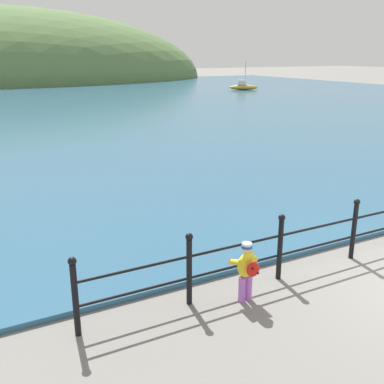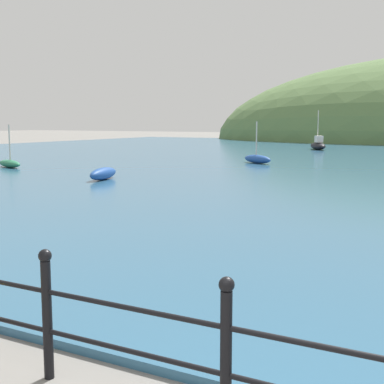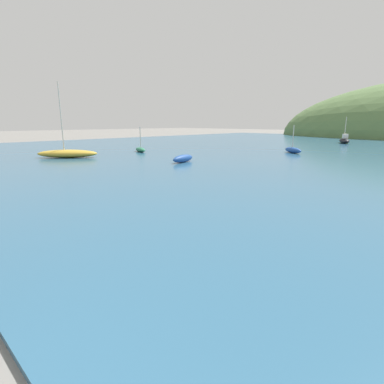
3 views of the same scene
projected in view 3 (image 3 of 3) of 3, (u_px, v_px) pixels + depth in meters
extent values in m
ellipsoid|color=black|center=(344.00, 141.00, 35.42)|extent=(2.31, 3.14, 0.57)
cube|color=silver|center=(345.00, 136.00, 35.08)|extent=(0.85, 1.00, 0.52)
cylinder|color=beige|center=(345.00, 128.00, 35.22)|extent=(0.07, 0.07, 2.49)
ellipsoid|color=#287551|center=(140.00, 150.00, 25.17)|extent=(2.20, 1.27, 0.36)
cylinder|color=beige|center=(140.00, 137.00, 24.84)|extent=(0.07, 0.07, 1.71)
ellipsoid|color=gold|center=(67.00, 154.00, 21.04)|extent=(3.72, 3.87, 0.55)
cylinder|color=beige|center=(61.00, 116.00, 20.45)|extent=(0.07, 0.07, 4.54)
ellipsoid|color=#1E4793|center=(293.00, 150.00, 24.27)|extent=(2.15, 1.65, 0.45)
cylinder|color=beige|center=(293.00, 136.00, 24.12)|extent=(0.07, 0.07, 1.76)
ellipsoid|color=#1E4793|center=(183.00, 158.00, 18.62)|extent=(0.96, 2.12, 0.46)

